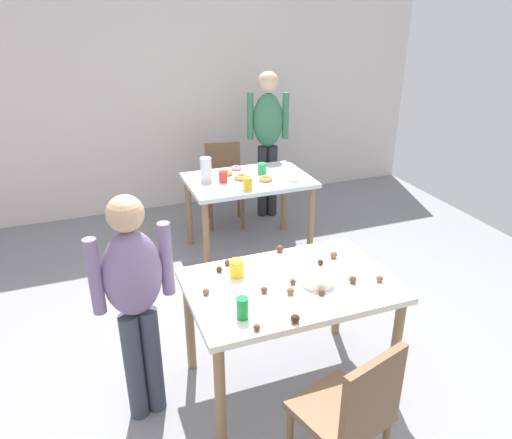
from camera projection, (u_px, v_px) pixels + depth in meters
The scene contains 35 objects.
ground_plane at pixel (264, 377), 3.21m from camera, with size 6.40×6.40×0.00m, color gray.
wall_back at pixel (159, 96), 5.40m from camera, with size 6.40×0.10×2.60m, color silver.
dining_table_near at pixel (290, 296), 2.92m from camera, with size 1.22×0.81×0.75m.
dining_table_far at pixel (248, 189), 4.59m from camera, with size 1.15×0.77×0.75m.
chair_near_table at pixel (353, 410), 2.31m from camera, with size 0.50×0.50×0.87m.
chair_far_table at pixel (224, 179), 5.28m from camera, with size 0.47×0.47×0.87m.
person_girl_near at pixel (135, 294), 2.61m from camera, with size 0.46×0.25×1.41m.
person_adult_far at pixel (268, 132), 5.24m from camera, with size 0.45×0.28×1.61m.
mixing_bowl at pixel (318, 279), 2.85m from camera, with size 0.19×0.19×0.06m, color white.
soda_can at pixel (242, 308), 2.53m from camera, with size 0.07×0.07×0.12m, color #198438.
fork_near at pixel (239, 293), 2.77m from camera, with size 0.17×0.02×0.01m, color silver.
cup_near_0 at pixel (237, 268), 2.93m from camera, with size 0.09×0.09×0.10m, color yellow.
cake_ball_0 at pixel (257, 327), 2.45m from camera, with size 0.04×0.04×0.04m, color brown.
cake_ball_1 at pixel (334, 255), 3.14m from camera, with size 0.05×0.05×0.05m, color brown.
cake_ball_2 at pixel (322, 292), 2.75m from camera, with size 0.04×0.04×0.04m, color brown.
cake_ball_3 at pixel (227, 262), 3.06m from camera, with size 0.04×0.04×0.04m, color brown.
cake_ball_4 at pixel (206, 291), 2.75m from camera, with size 0.04×0.04×0.04m, color brown.
cake_ball_5 at pixel (264, 290), 2.77m from camera, with size 0.04×0.04×0.04m, color brown.
cake_ball_6 at pixel (295, 318), 2.51m from camera, with size 0.05×0.05×0.05m, color #3D2319.
cake_ball_7 at pixel (320, 262), 3.06m from camera, with size 0.04×0.04×0.04m, color #3D2319.
cake_ball_8 at pixel (219, 269), 2.98m from camera, with size 0.04×0.04×0.04m, color #3D2319.
cake_ball_9 at pixel (280, 249), 3.22m from camera, with size 0.05×0.05×0.05m, color brown.
cake_ball_10 at pixel (380, 279), 2.88m from camera, with size 0.04×0.04×0.04m, color brown.
cake_ball_11 at pixel (353, 279), 2.86m from camera, with size 0.05×0.05×0.05m, color brown.
cake_ball_12 at pixel (293, 282), 2.85m from camera, with size 0.04×0.04×0.04m, color brown.
cake_ball_13 at pixel (290, 291), 2.75m from camera, with size 0.04×0.04×0.04m, color brown.
pitcher_far at pixel (206, 169), 4.47m from camera, with size 0.11×0.11×0.21m, color white.
cup_far_0 at pixel (262, 168), 4.66m from camera, with size 0.08×0.08×0.10m, color green.
cup_far_1 at pixel (223, 176), 4.44m from camera, with size 0.08×0.08×0.10m, color red.
cup_far_2 at pixel (247, 184), 4.26m from camera, with size 0.09×0.09×0.11m, color yellow.
donut_far_0 at pixel (226, 173), 4.64m from camera, with size 0.13×0.13×0.04m, color gold.
donut_far_1 at pixel (236, 168), 4.78m from camera, with size 0.11×0.11×0.03m, color pink.
donut_far_2 at pixel (293, 179), 4.48m from camera, with size 0.10×0.10×0.03m, color white.
donut_far_3 at pixel (266, 179), 4.48m from camera, with size 0.13×0.13×0.04m, color gold.
donut_far_4 at pixel (241, 177), 4.52m from camera, with size 0.14×0.14×0.04m, color gold.
Camera 1 is at (-0.93, -2.31, 2.28)m, focal length 34.09 mm.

